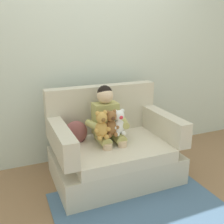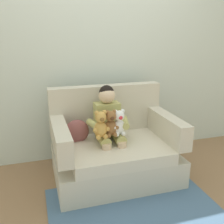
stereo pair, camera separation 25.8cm
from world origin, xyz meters
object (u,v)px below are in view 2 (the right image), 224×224
Objects in this scene: armchair at (114,150)px; throw_pillow at (77,132)px; plush_brown at (111,124)px; plush_honey at (101,125)px; plush_white at (119,123)px; seated_child at (109,122)px.

armchair is 0.44m from throw_pillow.
plush_brown is 0.96× the size of plush_honey.
plush_brown is at bearing -36.98° from throw_pillow.
throw_pillow is at bearing 114.97° from plush_honey.
plush_brown is at bearing -2.18° from plush_honey.
plush_white is 0.20m from plush_honey.
plush_brown is (-0.02, -0.13, 0.02)m from seated_child.
seated_child is 3.17× the size of throw_pillow.
plush_white is (0.07, -0.13, 0.02)m from seated_child.
armchair is at bearing 79.03° from plush_brown.
armchair is 4.51× the size of plush_honey.
seated_child reaches higher than throw_pillow.
armchair reaches higher than plush_honey.
plush_brown reaches higher than plush_white.
plush_brown is 1.04× the size of throw_pillow.
plush_honey is (-0.20, -0.02, 0.01)m from plush_white.
armchair is at bearing 92.26° from plush_white.
plush_white is at bearing 21.94° from plush_brown.
seated_child reaches higher than plush_honey.
armchair is 0.41m from plush_honey.
plush_brown is at bearing -121.51° from armchair.
throw_pillow is at bearing 143.10° from plush_white.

